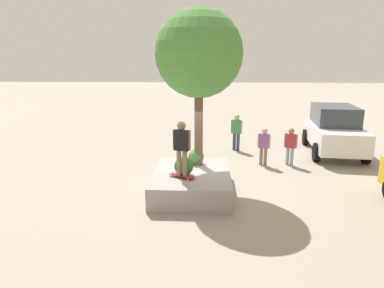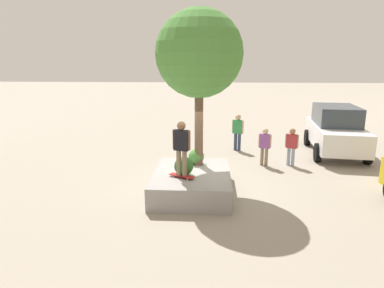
% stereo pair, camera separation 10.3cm
% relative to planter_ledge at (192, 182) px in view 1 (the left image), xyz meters
% --- Properties ---
extents(ground_plane, '(120.00, 120.00, 0.00)m').
position_rel_planter_ledge_xyz_m(ground_plane, '(-0.40, 0.15, -0.34)').
color(ground_plane, '#9E9384').
extents(planter_ledge, '(3.22, 2.38, 0.69)m').
position_rel_planter_ledge_xyz_m(planter_ledge, '(0.00, 0.00, 0.00)').
color(planter_ledge, gray).
rests_on(planter_ledge, ground).
extents(plaza_tree, '(2.76, 2.76, 4.99)m').
position_rel_planter_ledge_xyz_m(plaza_tree, '(-0.76, 0.18, 3.93)').
color(plaza_tree, brown).
rests_on(plaza_tree, planter_ledge).
extents(boxwood_shrub, '(0.58, 0.58, 0.58)m').
position_rel_planter_ledge_xyz_m(boxwood_shrub, '(0.34, -0.23, 0.63)').
color(boxwood_shrub, '#2D6628').
rests_on(boxwood_shrub, planter_ledge).
extents(hedge_clump, '(0.53, 0.53, 0.53)m').
position_rel_planter_ledge_xyz_m(hedge_clump, '(-0.85, 0.10, 0.61)').
color(hedge_clump, '#4C8C3D').
rests_on(hedge_clump, planter_ledge).
extents(skateboard, '(0.55, 0.81, 0.07)m').
position_rel_planter_ledge_xyz_m(skateboard, '(0.58, -0.27, 0.40)').
color(skateboard, '#A51E1E').
rests_on(skateboard, planter_ledge).
extents(skateboarder, '(0.30, 0.53, 1.63)m').
position_rel_planter_ledge_xyz_m(skateboarder, '(0.58, -0.27, 1.36)').
color(skateboarder, '#847056').
rests_on(skateboarder, skateboard).
extents(police_car, '(4.81, 2.60, 2.14)m').
position_rel_planter_ledge_xyz_m(police_car, '(-5.14, 6.15, 0.75)').
color(police_car, white).
rests_on(police_car, ground).
extents(bystander_watching, '(0.32, 0.48, 1.53)m').
position_rel_planter_ledge_xyz_m(bystander_watching, '(-3.05, 2.71, 0.54)').
color(bystander_watching, '#847056').
rests_on(bystander_watching, ground).
extents(pedestrian_crossing, '(0.33, 0.47, 1.52)m').
position_rel_planter_ledge_xyz_m(pedestrian_crossing, '(-3.12, 3.77, 0.53)').
color(pedestrian_crossing, '#8C9EB7').
rests_on(pedestrian_crossing, ground).
extents(passerby_with_bag, '(0.40, 0.52, 1.71)m').
position_rel_planter_ledge_xyz_m(passerby_with_bag, '(-5.38, 1.80, 0.65)').
color(passerby_with_bag, navy).
rests_on(passerby_with_bag, ground).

